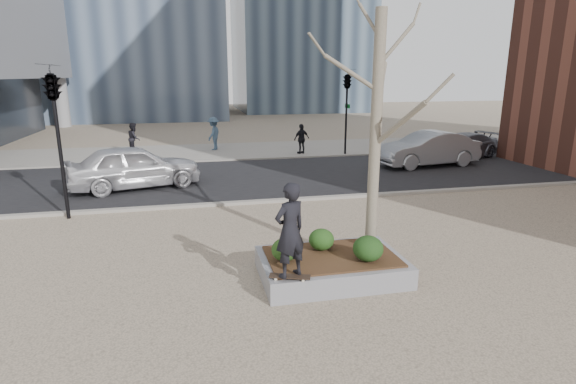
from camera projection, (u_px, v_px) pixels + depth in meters
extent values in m
plane|color=tan|center=(285.00, 281.00, 9.44)|extent=(120.00, 120.00, 0.00)
cube|color=black|center=(235.00, 178.00, 18.88)|extent=(60.00, 8.00, 0.02)
cube|color=gray|center=(222.00, 151.00, 25.50)|extent=(60.00, 6.00, 0.02)
cube|color=gray|center=(331.00, 267.00, 9.59)|extent=(3.00, 2.00, 0.45)
cube|color=#382314|center=(331.00, 256.00, 9.53)|extent=(2.70, 1.70, 0.04)
ellipsoid|color=#1E3E13|center=(285.00, 250.00, 9.21)|extent=(0.56, 0.56, 0.47)
ellipsoid|color=#1B3B12|center=(321.00, 239.00, 9.78)|extent=(0.55, 0.55, 0.47)
ellipsoid|color=black|center=(368.00, 249.00, 9.19)|extent=(0.62, 0.62, 0.53)
imported|color=black|center=(290.00, 230.00, 8.24)|extent=(0.78, 0.68, 1.81)
imported|color=silver|center=(134.00, 166.00, 16.98)|extent=(5.21, 3.22, 1.66)
imported|color=#94969B|center=(427.00, 149.00, 21.18)|extent=(5.05, 2.25, 1.61)
imported|color=#50515B|center=(462.00, 146.00, 23.25)|extent=(4.71, 3.07, 1.27)
imported|color=black|center=(134.00, 138.00, 24.44)|extent=(0.70, 0.87, 1.69)
imported|color=#3B536B|center=(214.00, 134.00, 25.69)|extent=(1.15, 1.39, 1.87)
imported|color=black|center=(302.00, 139.00, 24.49)|extent=(1.03, 0.71, 1.62)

